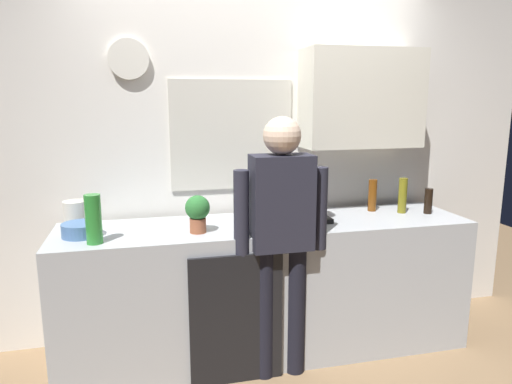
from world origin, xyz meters
name	(u,v)px	position (x,y,z in m)	size (l,w,h in m)	color
ground_plane	(280,372)	(0.00, 0.00, 0.00)	(8.00, 8.00, 0.00)	#8C6D4C
kitchen_counter	(268,287)	(0.00, 0.30, 0.45)	(2.69, 0.64, 0.90)	#B2B7BC
dishwasher_panel	(237,320)	(-0.28, -0.03, 0.40)	(0.56, 0.02, 0.81)	black
back_wall_assembly	(267,146)	(0.10, 0.70, 1.36)	(4.29, 0.42, 2.60)	white
coffee_maker	(313,199)	(0.31, 0.30, 1.04)	(0.20, 0.20, 0.33)	black
bottle_olive_oil	(403,196)	(1.00, 0.35, 1.02)	(0.06, 0.06, 0.25)	olive
bottle_dark_sauce	(428,201)	(1.17, 0.28, 0.99)	(0.06, 0.06, 0.18)	black
bottle_red_vinegar	(311,199)	(0.36, 0.47, 1.01)	(0.06, 0.06, 0.22)	maroon
bottle_clear_soda	(93,219)	(-1.06, 0.10, 1.04)	(0.09, 0.09, 0.28)	#2D8C33
bottle_amber_beer	(372,195)	(0.82, 0.45, 1.01)	(0.06, 0.06, 0.23)	brown
cup_blue_mug	(255,219)	(-0.10, 0.23, 0.95)	(0.08, 0.08, 0.10)	#3351B2
mixing_bowl	(81,230)	(-1.15, 0.27, 0.94)	(0.22, 0.22, 0.08)	#4C72A5
potted_plant	(198,211)	(-0.47, 0.19, 1.03)	(0.15, 0.15, 0.23)	#9E5638
dish_soap	(316,218)	(0.24, 0.07, 0.98)	(0.06, 0.06, 0.18)	yellow
storage_canister	(75,214)	(-1.21, 0.48, 0.98)	(0.14, 0.14, 0.17)	silver
person_at_sink	(281,227)	(0.00, 0.00, 0.95)	(0.57, 0.22, 1.60)	black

